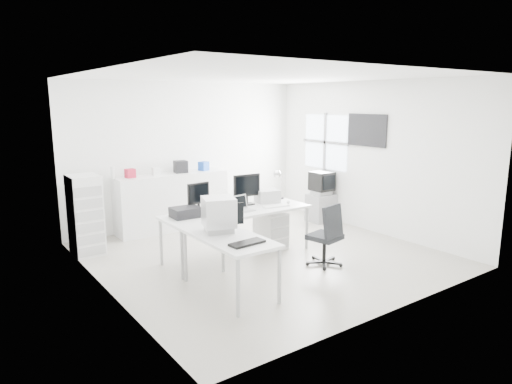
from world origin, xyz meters
TOP-DOWN VIEW (x-y plane):
  - floor at (0.00, 0.00)m, footprint 5.00×5.00m
  - ceiling at (0.00, 0.00)m, footprint 5.00×5.00m
  - back_wall at (0.00, 2.50)m, footprint 5.00×0.02m
  - left_wall at (-2.50, 0.00)m, footprint 0.02×5.00m
  - right_wall at (2.50, 0.00)m, footprint 0.02×5.00m
  - window at (2.48, 1.20)m, footprint 0.02×1.20m
  - wall_picture at (2.47, 0.10)m, footprint 0.04×0.90m
  - main_desk at (-0.37, 0.19)m, footprint 2.40×0.80m
  - side_desk at (-1.22, -0.91)m, footprint 0.70×1.40m
  - drawer_pedestal at (0.33, 0.24)m, footprint 0.40×0.50m
  - inkjet_printer at (-1.22, 0.29)m, footprint 0.43×0.34m
  - lcd_monitor_small at (-0.92, 0.44)m, footprint 0.39×0.25m
  - lcd_monitor_large at (-0.02, 0.44)m, footprint 0.50×0.23m
  - laptop at (-0.32, 0.09)m, footprint 0.40×0.40m
  - white_keyboard at (0.28, 0.04)m, footprint 0.46×0.20m
  - white_mouse at (0.58, 0.09)m, footprint 0.06×0.06m
  - laser_printer at (0.38, 0.41)m, footprint 0.44×0.40m
  - desk_lamp at (0.73, 0.49)m, footprint 0.19×0.19m
  - crt_monitor at (-1.22, -0.66)m, footprint 0.45×0.45m
  - black_keyboard at (-1.22, -1.31)m, footprint 0.46×0.21m
  - office_chair at (0.48, -0.90)m, footprint 0.66×0.66m
  - tv_cabinet at (2.22, 1.00)m, footprint 0.52×0.43m
  - crt_tv at (2.22, 1.00)m, footprint 0.50×0.48m
  - sideboard at (-0.51, 2.24)m, footprint 2.17×0.54m
  - clutter_box_a at (-1.31, 2.24)m, footprint 0.18×0.16m
  - clutter_box_b at (-0.81, 2.24)m, footprint 0.16×0.14m
  - clutter_box_c at (-0.31, 2.24)m, footprint 0.26×0.24m
  - clutter_box_d at (0.19, 2.24)m, footprint 0.22×0.20m
  - clutter_bottle at (-1.61, 2.28)m, footprint 0.07×0.07m
  - filing_cabinet at (-2.28, 1.70)m, footprint 0.45×0.54m

SIDE VIEW (x-z plane):
  - floor at x=0.00m, z-range -0.01..0.01m
  - tv_cabinet at x=2.22m, z-range 0.00..0.57m
  - drawer_pedestal at x=0.33m, z-range 0.00..0.60m
  - main_desk at x=-0.37m, z-range 0.00..0.75m
  - side_desk at x=-1.22m, z-range 0.00..0.75m
  - office_chair at x=0.48m, z-range 0.00..0.97m
  - sideboard at x=-0.51m, z-range 0.00..1.08m
  - filing_cabinet at x=-2.28m, z-range 0.00..1.29m
  - white_keyboard at x=0.28m, z-range 0.75..0.77m
  - black_keyboard at x=-1.22m, z-range 0.75..0.78m
  - white_mouse at x=0.58m, z-range 0.75..0.81m
  - crt_tv at x=2.22m, z-range 0.57..1.02m
  - inkjet_printer at x=-1.22m, z-range 0.75..0.90m
  - laser_printer at x=0.38m, z-range 0.75..0.96m
  - laptop at x=-0.32m, z-range 0.75..0.98m
  - crt_monitor at x=-1.22m, z-range 0.75..1.16m
  - lcd_monitor_small at x=-0.92m, z-range 0.75..1.22m
  - lcd_monitor_large at x=-0.02m, z-range 0.75..1.25m
  - desk_lamp at x=0.73m, z-range 0.75..1.27m
  - clutter_box_b at x=-0.81m, z-range 1.08..1.23m
  - clutter_box_a at x=-1.31m, z-range 1.08..1.24m
  - clutter_box_d at x=0.19m, z-range 1.08..1.26m
  - clutter_bottle at x=-1.61m, z-range 1.08..1.30m
  - clutter_box_c at x=-0.31m, z-range 1.08..1.32m
  - back_wall at x=0.00m, z-range 0.00..2.80m
  - left_wall at x=-2.50m, z-range 0.00..2.80m
  - right_wall at x=2.50m, z-range 0.00..2.80m
  - window at x=2.48m, z-range 1.05..2.15m
  - wall_picture at x=2.47m, z-range 1.60..2.20m
  - ceiling at x=0.00m, z-range 2.79..2.80m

